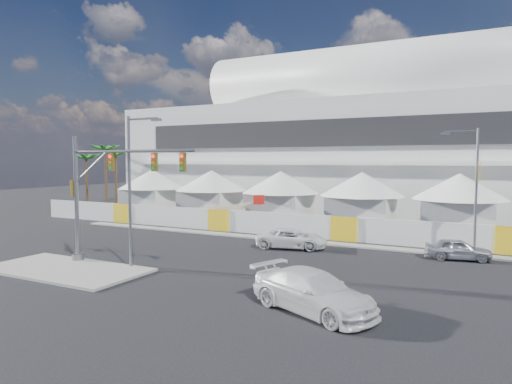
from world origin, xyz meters
The scene contains 14 objects.
ground centered at (0.00, 0.00, 0.00)m, with size 160.00×160.00×0.00m, color black.
median_island centered at (-6.00, -3.00, 0.07)m, with size 10.00×5.00×0.15m, color gray.
stadium centered at (8.71, 41.50, 9.45)m, with size 80.00×24.80×21.98m.
tent_row centered at (0.50, 24.00, 3.15)m, with size 53.40×8.40×5.40m.
hoarding_fence centered at (6.00, 14.50, 1.00)m, with size 70.00×0.25×2.00m, color silver.
palm_cluster centered at (-33.46, 29.50, 6.88)m, with size 10.60×10.60×8.55m.
sedan_silver centered at (14.73, 11.03, 0.71)m, with size 4.14×1.67×1.41m, color #B6B6BB.
pickup_curb centered at (3.35, 9.65, 0.74)m, with size 5.29×2.44×1.47m, color white.
pickup_near centered at (9.78, -3.23, 0.89)m, with size 6.13×2.49×1.78m, color silver.
lot_car_c centered at (-12.45, 18.43, 0.71)m, with size 4.86×1.98×1.41m, color #9C9B9F.
traffic_mast centered at (-5.27, -1.00, 4.52)m, with size 9.60×0.78×7.98m.
streetlight_median centered at (-2.61, -0.80, 5.36)m, with size 2.51×0.25×9.07m.
streetlight_curb centered at (15.46, 12.50, 5.08)m, with size 2.59×0.58×8.75m.
boom_lift centered at (-7.10, 17.68, 0.87)m, with size 6.34×1.49×3.23m.
Camera 1 is at (16.48, -21.68, 6.60)m, focal length 32.00 mm.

